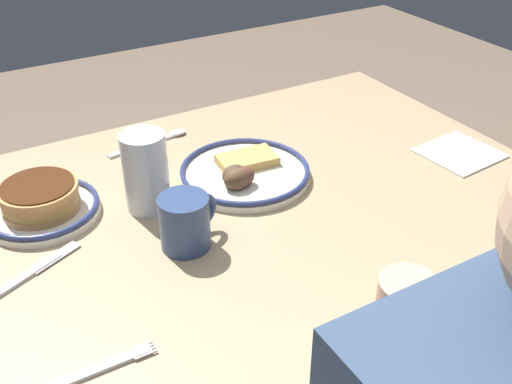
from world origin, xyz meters
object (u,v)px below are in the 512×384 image
plate_center_pancakes (244,172)px  drinking_glass (146,176)px  fork_near (87,374)px  plate_near_main (41,204)px  butter_knife (20,280)px  tea_spoon (159,139)px  paper_napkin (459,153)px  coffee_mug (186,221)px

plate_center_pancakes → drinking_glass: size_ratio=1.74×
plate_center_pancakes → fork_near: size_ratio=1.36×
plate_near_main → butter_knife: plate_near_main is taller
plate_center_pancakes → tea_spoon: 0.25m
paper_napkin → coffee_mug: bearing=-0.2°
coffee_mug → butter_knife: bearing=-9.5°
plate_near_main → paper_napkin: 0.84m
coffee_mug → drinking_glass: drinking_glass is taller
plate_near_main → drinking_glass: 0.19m
paper_napkin → fork_near: (0.85, 0.18, 0.00)m
butter_knife → tea_spoon: tea_spoon is taller
coffee_mug → fork_near: size_ratio=0.60×
tea_spoon → plate_near_main: bearing=29.6°
plate_center_pancakes → butter_knife: plate_center_pancakes is taller
butter_knife → paper_napkin: bearing=177.1°
plate_near_main → plate_center_pancakes: bearing=169.3°
plate_center_pancakes → plate_near_main: bearing=-10.7°
butter_knife → tea_spoon: 0.49m
tea_spoon → fork_near: bearing=59.7°
plate_near_main → tea_spoon: 0.33m
drinking_glass → paper_napkin: bearing=167.7°
plate_center_pancakes → butter_knife: size_ratio=1.22×
plate_near_main → coffee_mug: 0.28m
plate_near_main → plate_center_pancakes: plate_near_main is taller
paper_napkin → butter_knife: (0.89, -0.05, 0.00)m
paper_napkin → fork_near: bearing=12.2°
fork_near → plate_center_pancakes: bearing=-141.7°
plate_near_main → butter_knife: size_ratio=0.95×
fork_near → tea_spoon: size_ratio=1.00×
coffee_mug → tea_spoon: bearing=-105.1°
drinking_glass → paper_napkin: (-0.64, 0.14, -0.06)m
plate_center_pancakes → paper_napkin: (-0.44, 0.14, -0.01)m
fork_near → tea_spoon: tea_spoon is taller
tea_spoon → paper_napkin: bearing=144.8°
plate_near_main → butter_knife: (0.07, 0.16, -0.02)m
tea_spoon → coffee_mug: bearing=74.9°
plate_near_main → tea_spoon: (-0.29, -0.16, -0.02)m
plate_center_pancakes → coffee_mug: bearing=36.6°
drinking_glass → paper_napkin: drinking_glass is taller
drinking_glass → tea_spoon: (-0.11, -0.23, -0.06)m
drinking_glass → fork_near: drinking_glass is taller
drinking_glass → plate_center_pancakes: bearing=179.7°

